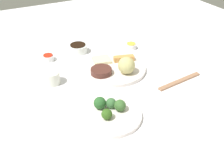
{
  "coord_description": "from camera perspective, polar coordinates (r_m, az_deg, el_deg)",
  "views": [
    {
      "loc": [
        -0.91,
        0.46,
        0.65
      ],
      "look_at": [
        -0.06,
        0.03,
        0.06
      ],
      "focal_mm": 44.28,
      "sensor_mm": 36.0,
      "label": 1
    }
  ],
  "objects": [
    {
      "name": "sauce_ramekin_hot_mustard_liquid",
      "position": [
        1.41,
        3.98,
        6.38
      ],
      "size": [
        0.04,
        0.04,
        0.0
      ],
      "primitive_type": "cylinder",
      "color": "gold",
      "rests_on": "sauce_ramekin_hot_mustard"
    },
    {
      "name": "stir_fry_heap",
      "position": [
        1.16,
        -2.21,
        0.69
      ],
      "size": [
        0.09,
        0.09,
        0.02
      ],
      "primitive_type": "cylinder",
      "color": "#4F2922",
      "rests_on": "main_plate"
    },
    {
      "name": "broccoli_plate",
      "position": [
        0.96,
        -0.34,
        -8.47
      ],
      "size": [
        0.22,
        0.22,
        0.01
      ],
      "primitive_type": "cylinder",
      "color": "white",
      "rests_on": "tabletop"
    },
    {
      "name": "crab_rangoon_wonton",
      "position": [
        1.26,
        -2.34,
        2.95
      ],
      "size": [
        0.09,
        0.09,
        0.01
      ],
      "primitive_type": "cube",
      "rotation": [
        0.0,
        0.0,
        -0.2
      ],
      "color": "beige",
      "rests_on": "main_plate"
    },
    {
      "name": "sauce_ramekin_sweet_and_sour",
      "position": [
        1.33,
        -13.02,
        3.34
      ],
      "size": [
        0.05,
        0.05,
        0.03
      ],
      "primitive_type": "cylinder",
      "color": "white",
      "rests_on": "tabletop"
    },
    {
      "name": "rice_scoop",
      "position": [
        1.16,
        3.01,
        1.89
      ],
      "size": [
        0.07,
        0.07,
        0.07
      ],
      "primitive_type": "sphere",
      "color": "tan",
      "rests_on": "main_plate"
    },
    {
      "name": "spring_roll",
      "position": [
        1.26,
        2.47,
        3.32
      ],
      "size": [
        0.05,
        0.1,
        0.02
      ],
      "primitive_type": "cube",
      "rotation": [
        0.0,
        0.0,
        1.3
      ],
      "color": "#D4934B",
      "rests_on": "main_plate"
    },
    {
      "name": "broccoli_floret_1",
      "position": [
        0.97,
        -0.2,
        -5.93
      ],
      "size": [
        0.04,
        0.04,
        0.04
      ],
      "primitive_type": "sphere",
      "color": "#396837",
      "rests_on": "broccoli_plate"
    },
    {
      "name": "main_plate",
      "position": [
        1.22,
        0.22,
        1.24
      ],
      "size": [
        0.29,
        0.29,
        0.02
      ],
      "primitive_type": "cylinder",
      "color": "white",
      "rests_on": "tabletop"
    },
    {
      "name": "broccoli_floret_3",
      "position": [
        0.96,
        1.66,
        -6.41
      ],
      "size": [
        0.04,
        0.04,
        0.04
      ],
      "primitive_type": "sphere",
      "color": "#3A642E",
      "rests_on": "broccoli_plate"
    },
    {
      "name": "chopsticks_pair",
      "position": [
        1.17,
        13.8,
        -1.35
      ],
      "size": [
        0.04,
        0.22,
        0.01
      ],
      "primitive_type": "cube",
      "rotation": [
        0.0,
        0.0,
        1.68
      ],
      "color": "#9E7052",
      "rests_on": "tabletop"
    },
    {
      "name": "sauce_ramekin_hot_mustard",
      "position": [
        1.41,
        3.96,
        5.83
      ],
      "size": [
        0.05,
        0.05,
        0.03
      ],
      "primitive_type": "cylinder",
      "color": "white",
      "rests_on": "tabletop"
    },
    {
      "name": "teacup",
      "position": [
        1.15,
        -12.32,
        -0.69
      ],
      "size": [
        0.07,
        0.07,
        0.05
      ],
      "primitive_type": "cylinder",
      "color": "white",
      "rests_on": "tabletop"
    },
    {
      "name": "soy_sauce_bowl_liquid",
      "position": [
        1.37,
        -7.08,
        6.12
      ],
      "size": [
        0.08,
        0.08,
        0.0
      ],
      "primitive_type": "cylinder",
      "color": "black",
      "rests_on": "soy_sauce_bowl"
    },
    {
      "name": "sauce_ramekin_sweet_and_sour_liquid",
      "position": [
        1.32,
        -13.1,
        3.91
      ],
      "size": [
        0.04,
        0.04,
        0.0
      ],
      "primitive_type": "cylinder",
      "color": "red",
      "rests_on": "sauce_ramekin_sweet_and_sour"
    },
    {
      "name": "soy_sauce_bowl",
      "position": [
        1.38,
        -7.02,
        5.33
      ],
      "size": [
        0.09,
        0.09,
        0.04
      ],
      "primitive_type": "cylinder",
      "color": "white",
      "rests_on": "tabletop"
    },
    {
      "name": "broccoli_floret_0",
      "position": [
        0.93,
        -1.08,
        -8.18
      ],
      "size": [
        0.04,
        0.04,
        0.04
      ],
      "primitive_type": "sphere",
      "color": "#315A1B",
      "rests_on": "broccoli_plate"
    },
    {
      "name": "tabletop",
      "position": [
        1.2,
        -0.16,
        -0.32
      ],
      "size": [
        2.2,
        2.2,
        0.02
      ],
      "primitive_type": "cube",
      "color": "white",
      "rests_on": "ground"
    },
    {
      "name": "broccoli_floret_2",
      "position": [
        0.97,
        -2.52,
        -5.89
      ],
      "size": [
        0.04,
        0.04,
        0.04
      ],
      "primitive_type": "sphere",
      "color": "#285B28",
      "rests_on": "broccoli_plate"
    }
  ]
}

